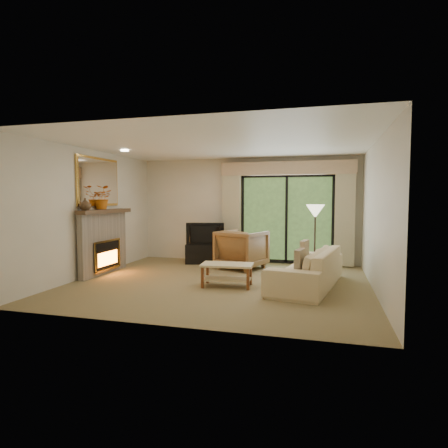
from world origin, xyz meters
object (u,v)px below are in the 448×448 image
(coffee_table, at_px, (227,275))
(armchair, at_px, (242,249))
(media_console, at_px, (205,254))
(sofa, at_px, (307,268))

(coffee_table, bearing_deg, armchair, 88.76)
(media_console, xyz_separation_m, armchair, (1.01, -0.43, 0.20))
(sofa, bearing_deg, media_console, -115.38)
(coffee_table, bearing_deg, media_console, 112.14)
(media_console, distance_m, sofa, 3.12)
(armchair, bearing_deg, media_console, -3.04)
(armchair, height_order, sofa, armchair)
(media_console, distance_m, coffee_table, 2.48)
(sofa, height_order, coffee_table, sofa)
(armchair, bearing_deg, coffee_table, 113.87)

